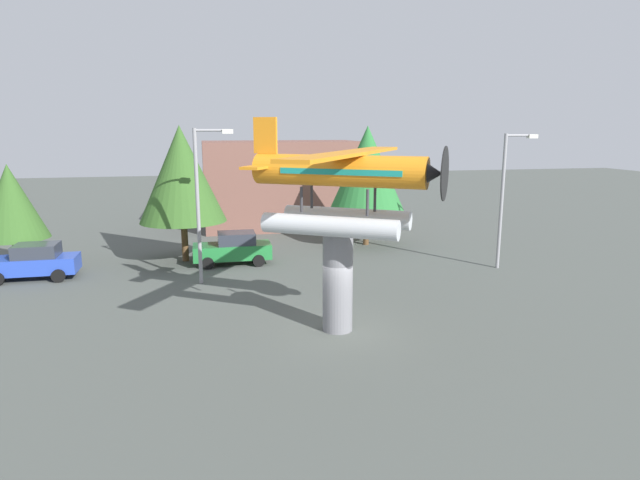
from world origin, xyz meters
TOP-DOWN VIEW (x-y plane):
  - ground_plane at (0.00, 0.00)m, footprint 140.00×140.00m
  - display_pedestal at (0.00, 0.00)m, footprint 1.10×1.10m
  - floatplane_monument at (0.11, -0.07)m, footprint 7.01×9.35m
  - car_near_blue at (-12.96, 9.90)m, footprint 4.20×2.02m
  - car_mid_green at (-3.14, 10.84)m, footprint 4.20×2.02m
  - streetlight_primary at (-4.70, 7.42)m, footprint 1.84×0.28m
  - streetlight_secondary at (10.81, 6.92)m, footprint 1.84×0.28m
  - storefront_building at (1.18, 22.00)m, footprint 11.47×6.17m
  - tree_west at (-14.40, 12.19)m, footprint 3.50×3.50m
  - tree_east at (-5.75, 12.11)m, footprint 4.73×4.73m
  - tree_center_back at (5.47, 14.09)m, footprint 4.76×4.76m

SIDE VIEW (x-z plane):
  - ground_plane at x=0.00m, z-range 0.00..0.00m
  - car_near_blue at x=-12.96m, z-range 0.00..1.76m
  - car_mid_green at x=-3.14m, z-range 0.00..1.76m
  - display_pedestal at x=0.00m, z-range 0.00..3.72m
  - storefront_building at x=1.18m, z-range 0.00..6.39m
  - tree_west at x=-14.40m, z-range 0.81..6.35m
  - streetlight_secondary at x=10.81m, z-range 0.62..7.69m
  - streetlight_primary at x=-4.70m, z-range 0.63..7.96m
  - tree_center_back at x=5.47m, z-range 1.09..8.59m
  - tree_east at x=-5.75m, z-range 1.12..8.63m
  - floatplane_monument at x=0.11m, z-range 3.39..7.39m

